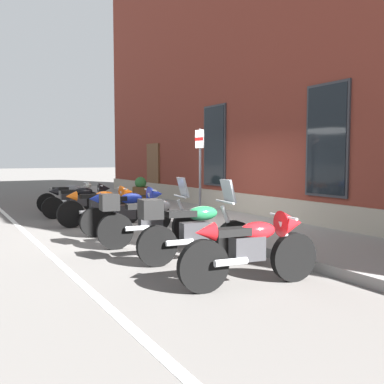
{
  "coord_description": "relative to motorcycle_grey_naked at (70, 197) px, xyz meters",
  "views": [
    {
      "loc": [
        9.13,
        -4.76,
        1.69
      ],
      "look_at": [
        -0.01,
        0.5,
        0.87
      ],
      "focal_mm": 40.33,
      "sensor_mm": 36.0,
      "label": 1
    }
  ],
  "objects": [
    {
      "name": "lane_stripe",
      "position": [
        4.53,
        -1.86,
        -0.47
      ],
      "size": [
        28.9,
        0.12,
        0.01
      ],
      "primitive_type": "cube",
      "color": "silver",
      "rests_on": "ground_plane"
    },
    {
      "name": "parking_sign",
      "position": [
        4.6,
        2.01,
        1.16
      ],
      "size": [
        0.36,
        0.07,
        2.26
      ],
      "color": "#4C4C51",
      "rests_on": "sidewalk"
    },
    {
      "name": "motorcycle_silver_touring",
      "position": [
        6.13,
        -0.08,
        0.08
      ],
      "size": [
        0.69,
        2.16,
        1.33
      ],
      "color": "black",
      "rests_on": "ground_plane"
    },
    {
      "name": "motorcycle_grey_naked",
      "position": [
        0.0,
        0.0,
        0.0
      ],
      "size": [
        0.62,
        2.0,
        0.93
      ],
      "color": "black",
      "rests_on": "ground_plane"
    },
    {
      "name": "motorcycle_blue_sport",
      "position": [
        4.6,
        0.19,
        0.1
      ],
      "size": [
        0.62,
        2.15,
        1.05
      ],
      "color": "black",
      "rests_on": "ground_plane"
    },
    {
      "name": "motorcycle_orange_sport",
      "position": [
        3.11,
        0.06,
        0.08
      ],
      "size": [
        0.62,
        2.19,
        1.0
      ],
      "color": "black",
      "rests_on": "ground_plane"
    },
    {
      "name": "motorcycle_red_sport",
      "position": [
        9.2,
        0.1,
        0.07
      ],
      "size": [
        0.62,
        2.04,
        0.99
      ],
      "color": "black",
      "rests_on": "ground_plane"
    },
    {
      "name": "sidewalk",
      "position": [
        4.53,
        2.66,
        -0.39
      ],
      "size": [
        28.9,
        2.65,
        0.16
      ],
      "primitive_type": "cube",
      "color": "slate",
      "rests_on": "ground_plane"
    },
    {
      "name": "ground_plane",
      "position": [
        4.53,
        1.34,
        -0.47
      ],
      "size": [
        140.0,
        140.0,
        0.0
      ],
      "primitive_type": "plane",
      "color": "#565451"
    },
    {
      "name": "motorcycle_black_sport",
      "position": [
        1.37,
        0.02,
        0.08
      ],
      "size": [
        0.62,
        2.13,
        0.99
      ],
      "color": "black",
      "rests_on": "ground_plane"
    },
    {
      "name": "motorcycle_green_touring",
      "position": [
        7.67,
        0.0,
        0.09
      ],
      "size": [
        0.66,
        2.02,
        1.35
      ],
      "color": "black",
      "rests_on": "ground_plane"
    },
    {
      "name": "barrel_planter",
      "position": [
        0.05,
        2.38,
        0.08
      ],
      "size": [
        0.59,
        0.59,
        0.91
      ],
      "color": "brown",
      "rests_on": "sidewalk"
    },
    {
      "name": "brick_pub_facade",
      "position": [
        4.53,
        7.35,
        4.68
      ],
      "size": [
        22.9,
        6.84,
        10.31
      ],
      "color": "maroon",
      "rests_on": "ground_plane"
    }
  ]
}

